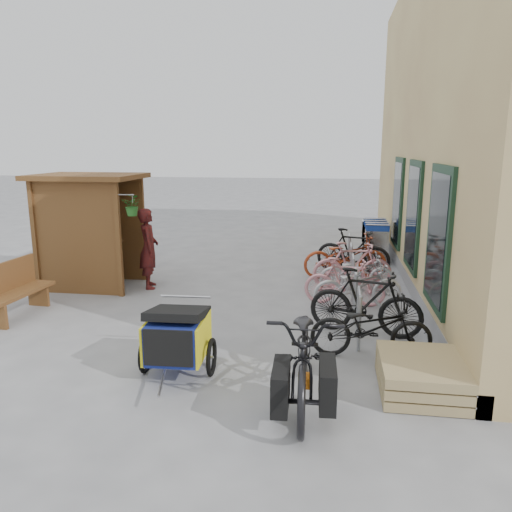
# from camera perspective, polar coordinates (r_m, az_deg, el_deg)

# --- Properties ---
(ground) EXTENTS (80.00, 80.00, 0.00)m
(ground) POSITION_cam_1_polar(r_m,az_deg,el_deg) (8.10, -5.16, -9.09)
(ground) COLOR #99999B
(kiosk) EXTENTS (2.49, 1.65, 2.40)m
(kiosk) POSITION_cam_1_polar(r_m,az_deg,el_deg) (11.13, -18.87, 4.48)
(kiosk) COLOR brown
(kiosk) RESTS_ON ground
(bike_rack) EXTENTS (0.05, 5.35, 0.86)m
(bike_rack) POSITION_cam_1_polar(r_m,az_deg,el_deg) (10.03, 11.01, -1.93)
(bike_rack) COLOR #A5A8AD
(bike_rack) RESTS_ON ground
(pallet_stack) EXTENTS (1.00, 1.20, 0.40)m
(pallet_stack) POSITION_cam_1_polar(r_m,az_deg,el_deg) (6.63, 18.36, -12.83)
(pallet_stack) COLOR tan
(pallet_stack) RESTS_ON ground
(bench) EXTENTS (0.57, 1.58, 0.98)m
(bench) POSITION_cam_1_polar(r_m,az_deg,el_deg) (9.81, -26.04, -3.42)
(bench) COLOR brown
(bench) RESTS_ON ground
(shopping_carts) EXTENTS (0.60, 2.02, 1.08)m
(shopping_carts) POSITION_cam_1_polar(r_m,az_deg,el_deg) (13.80, 13.35, 2.36)
(shopping_carts) COLOR silver
(shopping_carts) RESTS_ON ground
(child_trailer) EXTENTS (0.98, 1.64, 0.96)m
(child_trailer) POSITION_cam_1_polar(r_m,az_deg,el_deg) (6.75, -8.96, -8.89)
(child_trailer) COLOR navy
(child_trailer) RESTS_ON ground
(cargo_bike) EXTENTS (0.89, 2.33, 1.21)m
(cargo_bike) POSITION_cam_1_polar(r_m,az_deg,el_deg) (5.95, 5.65, -11.09)
(cargo_bike) COLOR black
(cargo_bike) RESTS_ON ground
(person_kiosk) EXTENTS (0.59, 0.72, 1.70)m
(person_kiosk) POSITION_cam_1_polar(r_m,az_deg,el_deg) (10.78, -12.17, 0.85)
(person_kiosk) COLOR maroon
(person_kiosk) RESTS_ON ground
(bike_0) EXTENTS (1.73, 0.66, 0.90)m
(bike_0) POSITION_cam_1_polar(r_m,az_deg,el_deg) (7.34, 13.01, -7.97)
(bike_0) COLOR black
(bike_0) RESTS_ON ground
(bike_1) EXTENTS (1.87, 0.91, 1.08)m
(bike_1) POSITION_cam_1_polar(r_m,az_deg,el_deg) (8.15, 12.41, -5.17)
(bike_1) COLOR black
(bike_1) RESTS_ON ground
(bike_2) EXTENTS (1.76, 0.95, 0.88)m
(bike_2) POSITION_cam_1_polar(r_m,az_deg,el_deg) (9.44, 11.56, -3.35)
(bike_2) COLOR #B3B4B9
(bike_2) RESTS_ON ground
(bike_3) EXTENTS (1.57, 0.55, 0.92)m
(bike_3) POSITION_cam_1_polar(r_m,az_deg,el_deg) (9.58, 10.12, -2.92)
(bike_3) COLOR pink
(bike_3) RESTS_ON ground
(bike_4) EXTENTS (1.58, 0.69, 0.80)m
(bike_4) POSITION_cam_1_polar(r_m,az_deg,el_deg) (10.58, 11.45, -1.83)
(bike_4) COLOR #B3B4B9
(bike_4) RESTS_ON ground
(bike_5) EXTENTS (1.73, 0.70, 1.01)m
(bike_5) POSITION_cam_1_polar(r_m,az_deg,el_deg) (10.73, 10.96, -1.05)
(bike_5) COLOR pink
(bike_5) RESTS_ON ground
(bike_6) EXTENTS (2.00, 1.04, 1.00)m
(bike_6) POSITION_cam_1_polar(r_m,az_deg,el_deg) (11.54, 10.17, -0.08)
(bike_6) COLOR #9C3B1C
(bike_6) RESTS_ON ground
(bike_7) EXTENTS (1.84, 0.96, 1.06)m
(bike_7) POSITION_cam_1_polar(r_m,az_deg,el_deg) (12.06, 11.04, 0.57)
(bike_7) COLOR black
(bike_7) RESTS_ON ground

